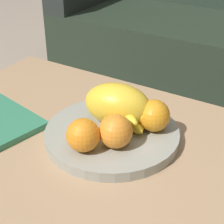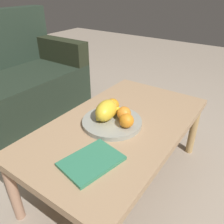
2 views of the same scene
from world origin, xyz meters
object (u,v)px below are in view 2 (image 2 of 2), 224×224
Objects in this scene: orange_right at (112,105)px; magazine at (92,161)px; melon_large_front at (106,110)px; orange_left at (127,121)px; coffee_table at (119,130)px; fruit_bowl at (112,122)px; banana_bunch at (108,113)px; orange_front at (124,113)px.

orange_right is 0.31× the size of magazine.
melon_large_front is 0.13m from orange_left.
coffee_table is at bearing -122.47° from orange_right.
fruit_bowl is 2.00× the size of banana_bunch.
melon_large_front is at bearing 99.34° from fruit_bowl.
melon_large_front is at bearing 87.07° from orange_left.
orange_front reaches higher than banana_bunch.
fruit_bowl is at bearing -80.66° from melon_large_front.
orange_right is at bearing 15.45° from banana_bunch.
orange_front is 0.11m from orange_right.
orange_right is (0.04, 0.10, 0.00)m from orange_front.
magazine is at bearing -155.10° from melon_large_front.
melon_large_front is at bearing 119.59° from coffee_table.
banana_bunch is at bearing 110.37° from coffee_table.
orange_front is (0.01, -0.02, 0.11)m from coffee_table.
orange_front is at bearing 20.55° from magazine.
coffee_table is at bearing -43.67° from fruit_bowl.
orange_right is at bearing 58.29° from orange_left.
fruit_bowl is 0.07m from melon_large_front.
orange_right reaches higher than banana_bunch.
magazine is at bearing -167.25° from coffee_table.
fruit_bowl is 4.22× the size of orange_right.
magazine reaches higher than coffee_table.
coffee_table is 0.12m from banana_bunch.
coffee_table is 14.76× the size of orange_right.
coffee_table is 7.00× the size of banana_bunch.
melon_large_front reaches higher than magazine.
coffee_table is 3.49× the size of fruit_bowl.
melon_large_front is 2.18× the size of orange_left.
orange_left reaches higher than banana_bunch.
melon_large_front is 2.13× the size of orange_right.
orange_left is 0.18m from orange_right.
orange_right reaches higher than fruit_bowl.
fruit_bowl is 0.11m from orange_right.
orange_right is at bearing 33.36° from fruit_bowl.
banana_bunch reaches higher than coffee_table.
orange_left is at bearing -121.71° from orange_right.
orange_left reaches higher than magazine.
orange_right reaches higher than coffee_table.
magazine is at bearing -161.06° from fruit_bowl.
orange_left is 0.30m from magazine.
fruit_bowl is at bearing 128.91° from orange_front.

